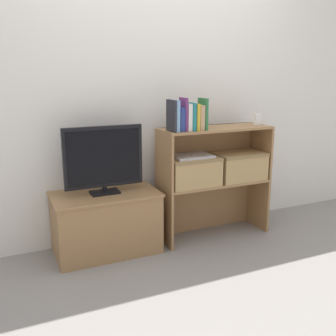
{
  "coord_description": "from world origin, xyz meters",
  "views": [
    {
      "loc": [
        -1.26,
        -2.64,
        1.41
      ],
      "look_at": [
        0.0,
        0.17,
        0.65
      ],
      "focal_mm": 42.0,
      "sensor_mm": 36.0,
      "label": 1
    }
  ],
  "objects": [
    {
      "name": "baby_monitor",
      "position": [
        0.85,
        0.17,
        1.0
      ],
      "size": [
        0.05,
        0.04,
        0.12
      ],
      "color": "white",
      "rests_on": "bookshelf_upper_tier"
    },
    {
      "name": "laptop",
      "position": [
        0.21,
        0.15,
        0.73
      ],
      "size": [
        0.33,
        0.23,
        0.02
      ],
      "color": "#BCBCC1",
      "rests_on": "storage_basket_left"
    },
    {
      "name": "book_teal",
      "position": [
        0.17,
        0.1,
        1.06
      ],
      "size": [
        0.03,
        0.14,
        0.22
      ],
      "color": "#1E7075",
      "rests_on": "bookshelf_upper_tier"
    },
    {
      "name": "tv",
      "position": [
        -0.51,
        0.22,
        0.77
      ],
      "size": [
        0.61,
        0.14,
        0.52
      ],
      "color": "black",
      "rests_on": "tv_stand"
    },
    {
      "name": "book_mustard",
      "position": [
        0.2,
        0.1,
        1.06
      ],
      "size": [
        0.03,
        0.14,
        0.21
      ],
      "color": "gold",
      "rests_on": "bookshelf_upper_tier"
    },
    {
      "name": "storage_basket_right",
      "position": [
        0.67,
        0.15,
        0.62
      ],
      "size": [
        0.44,
        0.3,
        0.23
      ],
      "color": "tan",
      "rests_on": "bookshelf_lower_tier"
    },
    {
      "name": "book_skyblue",
      "position": [
        0.03,
        0.1,
        1.08
      ],
      "size": [
        0.03,
        0.14,
        0.24
      ],
      "color": "#709ECC",
      "rests_on": "bookshelf_upper_tier"
    },
    {
      "name": "book_ivory",
      "position": [
        0.13,
        0.1,
        1.06
      ],
      "size": [
        0.03,
        0.13,
        0.21
      ],
      "color": "silver",
      "rests_on": "bookshelf_upper_tier"
    },
    {
      "name": "bookshelf_lower_tier",
      "position": [
        0.44,
        0.23,
        0.31
      ],
      "size": [
        0.96,
        0.33,
        0.49
      ],
      "color": "olive",
      "rests_on": "ground_plane"
    },
    {
      "name": "tv_stand",
      "position": [
        -0.51,
        0.22,
        0.25
      ],
      "size": [
        0.82,
        0.46,
        0.49
      ],
      "color": "olive",
      "rests_on": "ground_plane"
    },
    {
      "name": "storage_basket_left",
      "position": [
        0.21,
        0.15,
        0.62
      ],
      "size": [
        0.44,
        0.3,
        0.23
      ],
      "color": "tan",
      "rests_on": "bookshelf_lower_tier"
    },
    {
      "name": "book_plum",
      "position": [
        0.1,
        0.1,
        1.08
      ],
      "size": [
        0.02,
        0.12,
        0.26
      ],
      "color": "#6B2D66",
      "rests_on": "bookshelf_upper_tier"
    },
    {
      "name": "book_charcoal",
      "position": [
        -0.0,
        0.1,
        1.08
      ],
      "size": [
        0.02,
        0.16,
        0.24
      ],
      "color": "#232328",
      "rests_on": "bookshelf_upper_tier"
    },
    {
      "name": "book_forest",
      "position": [
        0.27,
        0.1,
        1.08
      ],
      "size": [
        0.02,
        0.14,
        0.25
      ],
      "color": "#286638",
      "rests_on": "bookshelf_upper_tier"
    },
    {
      "name": "wall_back",
      "position": [
        0.0,
        0.48,
        1.2
      ],
      "size": [
        10.0,
        0.05,
        2.4
      ],
      "color": "silver",
      "rests_on": "ground_plane"
    },
    {
      "name": "book_navy",
      "position": [
        0.07,
        0.1,
        1.05
      ],
      "size": [
        0.04,
        0.14,
        0.18
      ],
      "color": "navy",
      "rests_on": "bookshelf_upper_tier"
    },
    {
      "name": "book_tan",
      "position": [
        0.24,
        0.1,
        1.05
      ],
      "size": [
        0.04,
        0.13,
        0.2
      ],
      "color": "tan",
      "rests_on": "bookshelf_upper_tier"
    },
    {
      "name": "bookshelf_upper_tier",
      "position": [
        0.44,
        0.23,
        0.79
      ],
      "size": [
        0.96,
        0.33,
        0.47
      ],
      "color": "olive",
      "rests_on": "bookshelf_lower_tier"
    },
    {
      "name": "ground_plane",
      "position": [
        0.0,
        0.0,
        0.0
      ],
      "size": [
        16.0,
        16.0,
        0.0
      ],
      "primitive_type": "plane",
      "color": "gray"
    }
  ]
}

